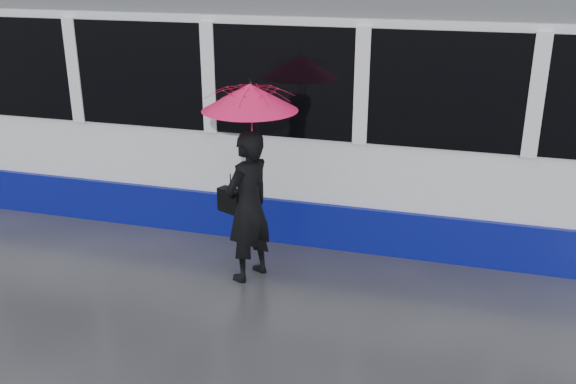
% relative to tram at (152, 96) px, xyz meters
% --- Properties ---
extents(ground, '(90.00, 90.00, 0.00)m').
position_rel_tram_xyz_m(ground, '(2.86, -2.50, -1.64)').
color(ground, '#29292E').
rests_on(ground, ground).
extents(rails, '(34.00, 1.51, 0.02)m').
position_rel_tram_xyz_m(rails, '(2.86, -0.00, -1.63)').
color(rails, '#3F3D38').
rests_on(rails, ground).
extents(tram, '(26.00, 2.56, 3.35)m').
position_rel_tram_xyz_m(tram, '(0.00, 0.00, 0.00)').
color(tram, white).
rests_on(tram, ground).
extents(woman, '(0.68, 0.80, 1.85)m').
position_rel_tram_xyz_m(woman, '(2.39, -2.30, -0.71)').
color(woman, black).
rests_on(woman, ground).
extents(umbrella, '(1.43, 1.43, 1.25)m').
position_rel_tram_xyz_m(umbrella, '(2.44, -2.30, 0.39)').
color(umbrella, '#E41350').
rests_on(umbrella, ground).
extents(handbag, '(0.36, 0.26, 0.47)m').
position_rel_tram_xyz_m(handbag, '(2.17, -2.28, -0.67)').
color(handbag, black).
rests_on(handbag, ground).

